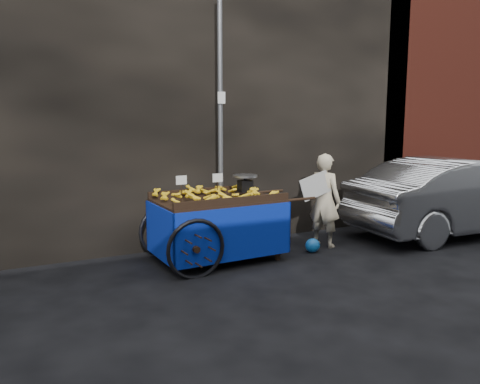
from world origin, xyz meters
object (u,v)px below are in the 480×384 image
plastic_bag (313,245)px  banana_cart (214,206)px  parked_car (459,196)px  vendor (324,200)px

plastic_bag → banana_cart: bearing=168.6°
parked_car → plastic_bag: bearing=90.4°
vendor → banana_cart: bearing=61.9°
vendor → plastic_bag: (-0.38, -0.24, -0.66)m
vendor → parked_car: (2.70, -0.41, -0.07)m
vendor → parked_car: size_ratio=0.36×
vendor → plastic_bag: bearing=96.4°
banana_cart → plastic_bag: (1.54, -0.31, -0.71)m
plastic_bag → parked_car: (3.09, -0.16, 0.58)m
parked_car → vendor: bearing=84.9°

